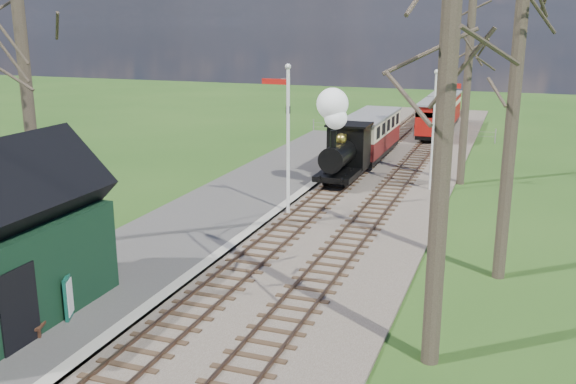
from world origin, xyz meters
name	(u,v)px	position (x,y,z in m)	size (l,w,h in m)	color
distant_hills	(448,237)	(1.40, 64.38, -16.21)	(114.40, 48.00, 22.02)	#385B23
ballast_bed	(368,185)	(1.30, 22.00, 0.05)	(8.00, 60.00, 0.10)	brown
track_near	(342,182)	(0.00, 22.00, 0.10)	(1.60, 60.00, 0.15)	brown
track_far	(394,186)	(2.60, 22.00, 0.10)	(1.60, 60.00, 0.15)	brown
platform	(206,220)	(-3.50, 14.00, 0.10)	(5.00, 44.00, 0.20)	#474442
coping_strip	(259,226)	(-1.20, 14.00, 0.10)	(0.40, 44.00, 0.21)	#B2AD9E
semaphore_near	(286,129)	(-0.77, 16.00, 3.62)	(1.22, 0.24, 6.22)	silver
semaphore_far	(436,121)	(4.37, 22.00, 3.35)	(1.22, 0.24, 5.72)	silver
bare_trees	(285,110)	(1.33, 10.10, 5.21)	(15.51, 22.39, 12.00)	#382D23
fence_line	(400,130)	(0.30, 36.00, 0.55)	(12.60, 0.08, 1.00)	slate
locomotive	(342,142)	(-0.01, 21.78, 2.16)	(1.88, 4.39, 4.70)	black
coach	(370,134)	(0.00, 27.85, 1.58)	(2.19, 7.52, 2.31)	black
red_carriage_a	(435,119)	(2.60, 35.94, 1.46)	(2.00, 4.95, 2.11)	black
red_carriage_b	(444,109)	(2.60, 41.44, 1.46)	(2.00, 4.95, 2.11)	black
sign_board	(69,296)	(-2.78, 4.78, 0.78)	(0.41, 0.76, 1.17)	#0F4638
bench	(37,310)	(-3.23, 4.03, 0.62)	(0.98, 1.63, 0.90)	#3F2416
person	(68,284)	(-3.04, 5.07, 0.95)	(0.55, 0.36, 1.51)	black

